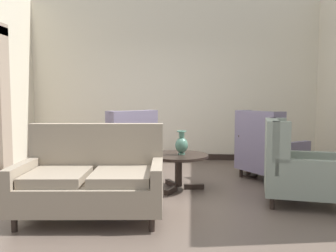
{
  "coord_description": "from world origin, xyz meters",
  "views": [
    {
      "loc": [
        0.42,
        -4.41,
        1.29
      ],
      "look_at": [
        0.08,
        0.51,
        0.88
      ],
      "focal_mm": 37.24,
      "sensor_mm": 36.0,
      "label": 1
    }
  ],
  "objects_px": {
    "porcelain_vase": "(182,144)",
    "armchair_back_corner": "(126,148)",
    "armchair_foreground_right": "(295,169)",
    "side_table": "(249,151)",
    "settee": "(92,180)",
    "coffee_table": "(178,161)",
    "armchair_near_sideboard": "(267,151)"
  },
  "relations": [
    {
      "from": "porcelain_vase",
      "to": "side_table",
      "type": "relative_size",
      "value": 0.48
    },
    {
      "from": "armchair_foreground_right",
      "to": "armchair_back_corner",
      "type": "bearing_deg",
      "value": 69.04
    },
    {
      "from": "armchair_back_corner",
      "to": "side_table",
      "type": "relative_size",
      "value": 1.73
    },
    {
      "from": "armchair_near_sideboard",
      "to": "armchair_back_corner",
      "type": "bearing_deg",
      "value": 51.56
    },
    {
      "from": "settee",
      "to": "armchair_foreground_right",
      "type": "relative_size",
      "value": 1.55
    },
    {
      "from": "coffee_table",
      "to": "side_table",
      "type": "bearing_deg",
      "value": 38.92
    },
    {
      "from": "armchair_back_corner",
      "to": "coffee_table",
      "type": "bearing_deg",
      "value": 92.76
    },
    {
      "from": "coffee_table",
      "to": "armchair_back_corner",
      "type": "relative_size",
      "value": 0.7
    },
    {
      "from": "coffee_table",
      "to": "porcelain_vase",
      "type": "xyz_separation_m",
      "value": [
        0.04,
        -0.01,
        0.24
      ]
    },
    {
      "from": "armchair_back_corner",
      "to": "armchair_foreground_right",
      "type": "distance_m",
      "value": 2.73
    },
    {
      "from": "armchair_near_sideboard",
      "to": "side_table",
      "type": "bearing_deg",
      "value": 14.8
    },
    {
      "from": "coffee_table",
      "to": "porcelain_vase",
      "type": "relative_size",
      "value": 2.51
    },
    {
      "from": "armchair_back_corner",
      "to": "armchair_near_sideboard",
      "type": "bearing_deg",
      "value": 131.86
    },
    {
      "from": "porcelain_vase",
      "to": "armchair_near_sideboard",
      "type": "relative_size",
      "value": 0.29
    },
    {
      "from": "coffee_table",
      "to": "armchair_back_corner",
      "type": "xyz_separation_m",
      "value": [
        -0.91,
        0.86,
        0.05
      ]
    },
    {
      "from": "armchair_foreground_right",
      "to": "side_table",
      "type": "xyz_separation_m",
      "value": [
        -0.31,
        1.45,
        -0.02
      ]
    },
    {
      "from": "settee",
      "to": "armchair_foreground_right",
      "type": "distance_m",
      "value": 2.4
    },
    {
      "from": "armchair_near_sideboard",
      "to": "side_table",
      "type": "xyz_separation_m",
      "value": [
        -0.24,
        0.21,
        -0.04
      ]
    },
    {
      "from": "porcelain_vase",
      "to": "settee",
      "type": "xyz_separation_m",
      "value": [
        -0.93,
        -1.16,
        -0.24
      ]
    },
    {
      "from": "porcelain_vase",
      "to": "armchair_back_corner",
      "type": "xyz_separation_m",
      "value": [
        -0.95,
        0.87,
        -0.19
      ]
    },
    {
      "from": "armchair_near_sideboard",
      "to": "settee",
      "type": "bearing_deg",
      "value": 95.61
    },
    {
      "from": "coffee_table",
      "to": "armchair_back_corner",
      "type": "distance_m",
      "value": 1.25
    },
    {
      "from": "coffee_table",
      "to": "settee",
      "type": "relative_size",
      "value": 0.53
    },
    {
      "from": "settee",
      "to": "porcelain_vase",
      "type": "bearing_deg",
      "value": 47.02
    },
    {
      "from": "porcelain_vase",
      "to": "armchair_back_corner",
      "type": "bearing_deg",
      "value": 137.44
    },
    {
      "from": "side_table",
      "to": "armchair_foreground_right",
      "type": "bearing_deg",
      "value": -77.86
    },
    {
      "from": "porcelain_vase",
      "to": "armchair_foreground_right",
      "type": "height_order",
      "value": "armchair_foreground_right"
    },
    {
      "from": "coffee_table",
      "to": "armchair_back_corner",
      "type": "bearing_deg",
      "value": 136.36
    },
    {
      "from": "armchair_near_sideboard",
      "to": "armchair_foreground_right",
      "type": "relative_size",
      "value": 1.11
    },
    {
      "from": "settee",
      "to": "armchair_back_corner",
      "type": "distance_m",
      "value": 2.03
    },
    {
      "from": "armchair_back_corner",
      "to": "armchair_foreground_right",
      "type": "bearing_deg",
      "value": 105.19
    },
    {
      "from": "armchair_foreground_right",
      "to": "side_table",
      "type": "bearing_deg",
      "value": 22.39
    }
  ]
}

